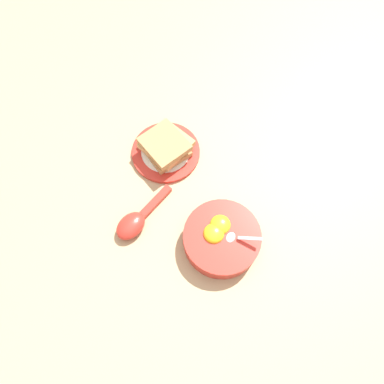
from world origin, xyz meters
The scene contains 5 objects.
ground_plane centered at (0.00, 0.00, 0.00)m, with size 3.00×3.00×0.00m, color tan.
egg_bowl centered at (-0.01, -0.05, 0.03)m, with size 0.17×0.17×0.08m.
toast_plate centered at (0.12, 0.18, 0.01)m, with size 0.17×0.17×0.01m.
toast_sandwich centered at (0.12, 0.18, 0.04)m, with size 0.13×0.14×0.05m.
soup_spoon centered at (-0.08, 0.14, 0.02)m, with size 0.18×0.07×0.03m.
Camera 1 is at (-0.25, -0.12, 0.84)m, focal length 35.00 mm.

